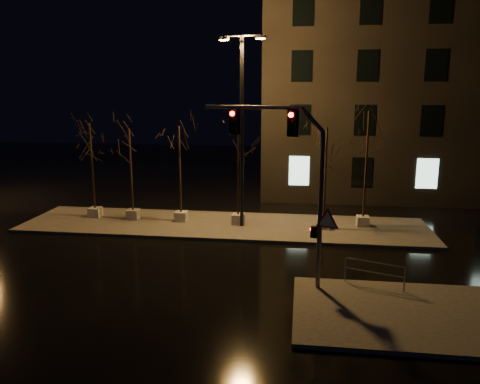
# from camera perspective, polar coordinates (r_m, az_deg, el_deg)

# --- Properties ---
(ground) EXTENTS (90.00, 90.00, 0.00)m
(ground) POSITION_cam_1_polar(r_m,az_deg,el_deg) (20.11, -4.88, -9.03)
(ground) COLOR black
(ground) RESTS_ON ground
(median) EXTENTS (22.00, 5.00, 0.15)m
(median) POSITION_cam_1_polar(r_m,az_deg,el_deg) (25.67, -2.02, -4.09)
(median) COLOR #484540
(median) RESTS_ON ground
(sidewalk_corner) EXTENTS (7.00, 5.00, 0.15)m
(sidewalk_corner) POSITION_cam_1_polar(r_m,az_deg,el_deg) (16.78, 18.92, -13.86)
(sidewalk_corner) COLOR #484540
(sidewalk_corner) RESTS_ON ground
(building) EXTENTS (25.00, 12.00, 15.00)m
(building) POSITION_cam_1_polar(r_m,az_deg,el_deg) (37.61, 23.27, 11.57)
(building) COLOR black
(building) RESTS_ON ground
(tree_0) EXTENTS (1.80, 1.80, 5.53)m
(tree_0) POSITION_cam_1_polar(r_m,az_deg,el_deg) (27.58, -17.74, 5.54)
(tree_0) COLOR beige
(tree_0) RESTS_ON median
(tree_1) EXTENTS (1.80, 1.80, 5.25)m
(tree_1) POSITION_cam_1_polar(r_m,az_deg,el_deg) (26.57, -13.26, 5.09)
(tree_1) COLOR beige
(tree_1) RESTS_ON median
(tree_2) EXTENTS (1.80, 1.80, 5.42)m
(tree_2) POSITION_cam_1_polar(r_m,az_deg,el_deg) (25.62, -7.41, 5.35)
(tree_2) COLOR beige
(tree_2) RESTS_ON median
(tree_3) EXTENTS (1.80, 1.80, 5.52)m
(tree_3) POSITION_cam_1_polar(r_m,az_deg,el_deg) (24.85, -0.23, 5.42)
(tree_3) COLOR beige
(tree_3) RESTS_ON median
(tree_4) EXTENTS (1.80, 1.80, 5.46)m
(tree_4) POSITION_cam_1_polar(r_m,az_deg,el_deg) (24.37, 10.47, 4.99)
(tree_4) COLOR beige
(tree_4) RESTS_ON median
(tree_5) EXTENTS (1.80, 1.80, 6.30)m
(tree_5) POSITION_cam_1_polar(r_m,az_deg,el_deg) (25.23, 15.29, 6.45)
(tree_5) COLOR beige
(tree_5) RESTS_ON median
(traffic_signal_mast) EXTENTS (5.17, 1.75, 6.60)m
(traffic_signal_mast) POSITION_cam_1_polar(r_m,az_deg,el_deg) (17.00, 6.45, 2.72)
(traffic_signal_mast) COLOR #5A5D62
(traffic_signal_mast) RESTS_ON sidewalk_corner
(streetlight_main) EXTENTS (2.45, 0.86, 9.87)m
(streetlight_main) POSITION_cam_1_polar(r_m,az_deg,el_deg) (24.36, 0.23, 8.85)
(streetlight_main) COLOR black
(streetlight_main) RESTS_ON median
(guard_rail_a) EXTENTS (2.09, 0.79, 0.96)m
(guard_rail_a) POSITION_cam_1_polar(r_m,az_deg,el_deg) (18.22, 16.05, -9.17)
(guard_rail_a) COLOR #5A5D62
(guard_rail_a) RESTS_ON sidewalk_corner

